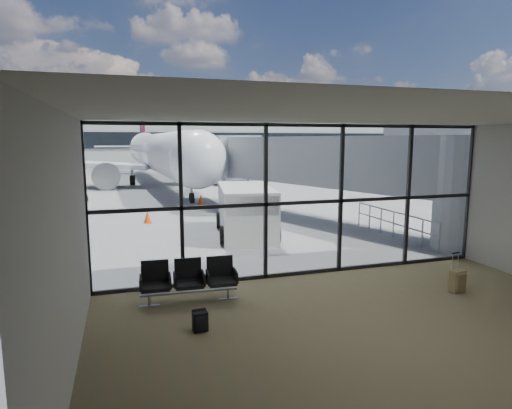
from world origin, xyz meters
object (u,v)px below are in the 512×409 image
mobile_stairs (74,196)px  seating_row (189,278)px  service_van (246,211)px  suitcase (458,281)px  belt_loader (52,195)px  backpack (200,321)px  airliner (160,153)px

mobile_stairs → seating_row: bearing=-79.3°
service_van → suitcase: bearing=-57.4°
suitcase → belt_loader: 23.73m
seating_row → backpack: seating_row is taller
backpack → suitcase: size_ratio=0.44×
backpack → airliner: (2.02, 32.51, 2.58)m
suitcase → airliner: 32.68m
mobile_stairs → suitcase: bearing=-63.5°
seating_row → airliner: 30.81m
backpack → belt_loader: size_ratio=0.12×
seating_row → mobile_stairs: mobile_stairs is taller
seating_row → suitcase: 7.08m
backpack → airliner: 32.68m
backpack → service_van: (3.46, 8.54, 0.84)m
suitcase → service_van: bearing=105.7°
mobile_stairs → belt_loader: bearing=-170.9°
mobile_stairs → airliner: bearing=58.6°
backpack → mobile_stairs: 21.13m
service_van → belt_loader: size_ratio=1.28×
airliner → belt_loader: airliner is taller
service_van → belt_loader: (-9.12, 11.86, -0.46)m
airliner → mobile_stairs: airliner is taller
service_van → mobile_stairs: bearing=132.9°
service_van → belt_loader: 14.97m
airliner → suitcase: bearing=-84.4°
backpack → belt_loader: 21.18m
airliner → belt_loader: (-7.68, -12.11, -2.19)m
service_van → belt_loader: service_van is taller
backpack → seating_row: bearing=84.6°
belt_loader → suitcase: bearing=-57.9°
suitcase → seating_row: bearing=160.2°
seating_row → backpack: 1.88m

